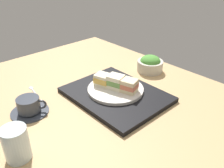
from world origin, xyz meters
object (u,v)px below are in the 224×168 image
at_px(sandwich_plate, 116,89).
at_px(sandwich_far, 103,80).
at_px(sandwich_near, 129,86).
at_px(salad_bowl, 150,64).
at_px(coffee_cup, 29,106).
at_px(sandwich_middle, 116,82).
at_px(teaspoon, 32,88).
at_px(drinking_glass, 16,144).

xyz_separation_m(sandwich_plate, sandwich_far, (0.06, 0.02, 0.03)).
height_order(sandwich_near, sandwich_far, sandwich_near).
distance_m(sandwich_plate, salad_bowl, 0.29).
distance_m(sandwich_plate, coffee_cup, 0.34).
distance_m(sandwich_middle, coffee_cup, 0.35).
relative_size(sandwich_middle, teaspoon, 0.82).
bearing_deg(sandwich_plate, sandwich_near, -160.85).
height_order(sandwich_near, teaspoon, sandwich_near).
height_order(sandwich_far, coffee_cup, sandwich_far).
height_order(sandwich_far, teaspoon, sandwich_far).
bearing_deg(drinking_glass, sandwich_plate, -81.71).
bearing_deg(sandwich_far, coffee_cup, 77.53).
distance_m(salad_bowl, drinking_glass, 0.74).
distance_m(sandwich_near, sandwich_far, 0.12).
bearing_deg(coffee_cup, sandwich_middle, -110.89).
xyz_separation_m(sandwich_plate, salad_bowl, (0.05, -0.28, 0.01)).
distance_m(sandwich_near, sandwich_middle, 0.06).
height_order(salad_bowl, teaspoon, salad_bowl).
relative_size(sandwich_near, drinking_glass, 0.74).
bearing_deg(salad_bowl, sandwich_plate, 99.89).
bearing_deg(sandwich_near, sandwich_plate, 19.15).
bearing_deg(sandwich_plate, drinking_glass, 98.29).
distance_m(sandwich_middle, salad_bowl, 0.29).
distance_m(coffee_cup, drinking_glass, 0.23).
bearing_deg(sandwich_plate, teaspoon, 40.46).
bearing_deg(sandwich_near, drinking_glass, 91.14).
distance_m(sandwich_middle, teaspoon, 0.37).
height_order(sandwich_plate, sandwich_near, sandwich_near).
bearing_deg(teaspoon, sandwich_plate, -139.54).
distance_m(salad_bowl, teaspoon, 0.57).
distance_m(sandwich_plate, teaspoon, 0.37).
relative_size(sandwich_plate, sandwich_far, 2.99).
bearing_deg(sandwich_near, coffee_cup, 62.36).
bearing_deg(coffee_cup, teaspoon, -28.36).
xyz_separation_m(sandwich_far, salad_bowl, (-0.01, -0.30, -0.02)).
xyz_separation_m(sandwich_middle, sandwich_far, (0.06, 0.02, -0.00)).
height_order(salad_bowl, coffee_cup, salad_bowl).
height_order(drinking_glass, teaspoon, drinking_glass).
distance_m(sandwich_far, teaspoon, 0.32).
relative_size(sandwich_middle, coffee_cup, 0.57).
height_order(sandwich_near, coffee_cup, sandwich_near).
bearing_deg(sandwich_plate, salad_bowl, -80.11).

